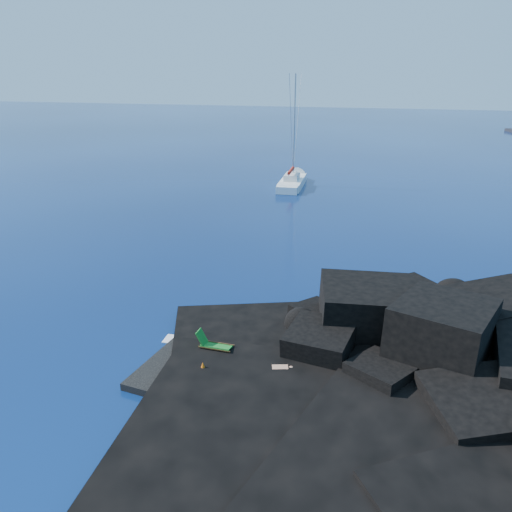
{
  "coord_description": "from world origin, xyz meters",
  "views": [
    {
      "loc": [
        11.2,
        -18.23,
        13.24
      ],
      "look_at": [
        2.24,
        11.17,
        2.0
      ],
      "focal_mm": 35.0,
      "sensor_mm": 36.0,
      "label": 1
    }
  ],
  "objects_px": {
    "sunbather": "(280,369)",
    "marker_cone": "(203,367)",
    "sailboat": "(292,186)",
    "deck_chair": "(216,342)",
    "distant_boat_a": "(512,132)"
  },
  "relations": [
    {
      "from": "sunbather",
      "to": "marker_cone",
      "type": "bearing_deg",
      "value": 179.63
    },
    {
      "from": "sunbather",
      "to": "marker_cone",
      "type": "height_order",
      "value": "marker_cone"
    },
    {
      "from": "sunbather",
      "to": "marker_cone",
      "type": "xyz_separation_m",
      "value": [
        -3.37,
        -1.05,
        0.09
      ]
    },
    {
      "from": "marker_cone",
      "to": "sunbather",
      "type": "bearing_deg",
      "value": 17.32
    },
    {
      "from": "sailboat",
      "to": "marker_cone",
      "type": "bearing_deg",
      "value": -87.53
    },
    {
      "from": "sailboat",
      "to": "sunbather",
      "type": "height_order",
      "value": "sailboat"
    },
    {
      "from": "deck_chair",
      "to": "marker_cone",
      "type": "height_order",
      "value": "deck_chair"
    },
    {
      "from": "sunbather",
      "to": "distant_boat_a",
      "type": "relative_size",
      "value": 0.37
    },
    {
      "from": "deck_chair",
      "to": "distant_boat_a",
      "type": "distance_m",
      "value": 120.96
    },
    {
      "from": "deck_chair",
      "to": "marker_cone",
      "type": "xyz_separation_m",
      "value": [
        0.04,
        -1.81,
        -0.32
      ]
    },
    {
      "from": "deck_chair",
      "to": "sunbather",
      "type": "bearing_deg",
      "value": -12.58
    },
    {
      "from": "sunbather",
      "to": "distant_boat_a",
      "type": "height_order",
      "value": "sunbather"
    },
    {
      "from": "marker_cone",
      "to": "distant_boat_a",
      "type": "xyz_separation_m",
      "value": [
        31.43,
        118.6,
        -0.62
      ]
    },
    {
      "from": "sailboat",
      "to": "sunbather",
      "type": "relative_size",
      "value": 7.46
    },
    {
      "from": "sailboat",
      "to": "distant_boat_a",
      "type": "distance_m",
      "value": 84.81
    }
  ]
}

